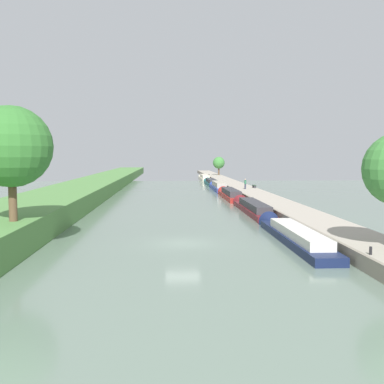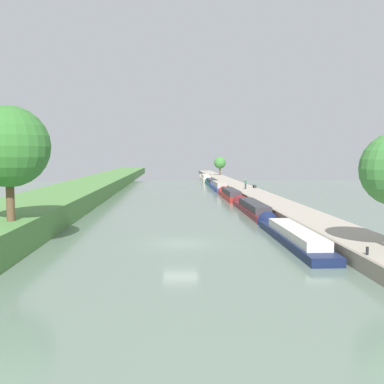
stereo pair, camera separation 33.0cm
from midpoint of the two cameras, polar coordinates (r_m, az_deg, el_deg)
name	(u,v)px [view 2 (the right image)]	position (r m, az deg, el deg)	size (l,w,h in m)	color
ground_plane	(181,243)	(32.79, -1.17, -6.50)	(160.00, 160.00, 0.00)	slate
right_towpath	(342,236)	(35.09, 18.66, -5.28)	(4.14, 260.00, 0.88)	#A89E8E
stone_quay	(312,236)	(34.35, 15.24, -5.36)	(0.25, 260.00, 0.93)	gray
narrowboat_navy	(290,234)	(34.42, 12.59, -5.26)	(2.00, 16.01, 1.90)	#141E42
narrowboat_maroon	(251,207)	(50.88, 7.68, -1.95)	(2.00, 16.50, 1.98)	maroon
narrowboat_red	(230,194)	(67.26, 4.94, -0.27)	(1.99, 15.33, 2.06)	maroon
narrowboat_blue	(219,187)	(82.40, 3.50, 0.69)	(2.02, 14.34, 2.17)	#283D93
narrowboat_teal	(212,182)	(97.55, 2.58, 1.24)	(2.00, 15.51, 1.98)	#195B60
narrowboat_cream	(205,178)	(114.42, 1.74, 1.79)	(2.01, 16.35, 2.08)	beige
tree_rightbank_midnear	(220,163)	(126.11, 3.63, 3.70)	(3.30, 3.30, 5.06)	brown
tree_leftbank_downstream	(9,147)	(31.52, -21.92, 5.33)	(5.29, 5.29, 7.52)	brown
person_walking	(246,184)	(73.71, 6.92, 1.06)	(0.34, 0.34, 1.66)	#282D42
mooring_bollard_near	(367,251)	(26.81, 21.64, -6.94)	(0.16, 0.16, 0.45)	black
mooring_bollard_far	(210,175)	(122.30, 2.38, 2.20)	(0.16, 0.16, 0.45)	black
park_bench	(255,186)	(76.56, 8.05, 0.78)	(0.44, 1.50, 0.47)	#333338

